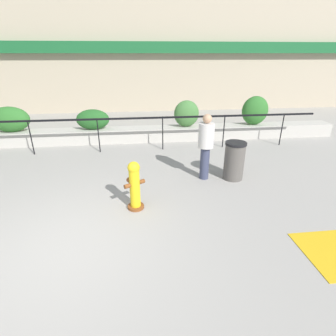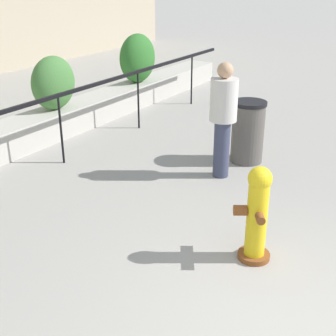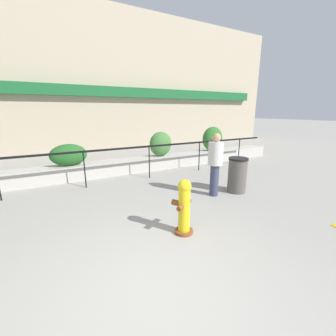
% 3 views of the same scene
% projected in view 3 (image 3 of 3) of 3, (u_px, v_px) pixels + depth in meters
% --- Properties ---
extents(ground_plane, '(120.00, 120.00, 0.00)m').
position_uv_depth(ground_plane, '(155.00, 302.00, 2.77)').
color(ground_plane, '#9E9991').
extents(building_facade, '(30.00, 1.36, 8.00)m').
position_uv_depth(building_facade, '(56.00, 78.00, 11.95)').
color(building_facade, tan).
rests_on(building_facade, ground).
extents(planter_wall_low, '(18.00, 0.70, 0.50)m').
position_uv_depth(planter_wall_low, '(80.00, 171.00, 7.80)').
color(planter_wall_low, '#B7B2A8').
rests_on(planter_wall_low, ground).
extents(fence_railing_segment, '(15.00, 0.05, 1.15)m').
position_uv_depth(fence_railing_segment, '(83.00, 155.00, 6.68)').
color(fence_railing_segment, black).
rests_on(fence_railing_segment, ground).
extents(hedge_bush_2, '(1.18, 0.61, 0.73)m').
position_uv_depth(hedge_bush_2, '(69.00, 155.00, 7.50)').
color(hedge_bush_2, '#235B23').
rests_on(hedge_bush_2, planter_wall_low).
extents(hedge_bush_3, '(0.94, 0.61, 0.99)m').
position_uv_depth(hedge_bush_3, '(161.00, 144.00, 9.09)').
color(hedge_bush_3, '#427538').
rests_on(hedge_bush_3, planter_wall_low).
extents(hedge_bush_4, '(1.03, 0.68, 1.10)m').
position_uv_depth(hedge_bush_4, '(213.00, 139.00, 10.34)').
color(hedge_bush_4, '#2D6B28').
rests_on(hedge_bush_4, planter_wall_low).
extents(fire_hydrant, '(0.48, 0.48, 1.08)m').
position_uv_depth(fire_hydrant, '(184.00, 206.00, 4.22)').
color(fire_hydrant, brown).
rests_on(fire_hydrant, ground).
extents(pedestrian, '(0.56, 0.56, 1.73)m').
position_uv_depth(pedestrian, '(215.00, 161.00, 6.06)').
color(pedestrian, '#383D56').
rests_on(pedestrian, ground).
extents(trash_bin, '(0.55, 0.55, 1.01)m').
position_uv_depth(trash_bin, '(237.00, 175.00, 6.45)').
color(trash_bin, '#56514C').
rests_on(trash_bin, ground).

